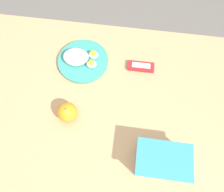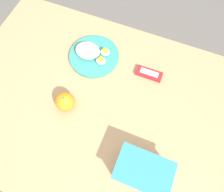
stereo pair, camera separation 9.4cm
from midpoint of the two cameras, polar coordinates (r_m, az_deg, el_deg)
ground_plane at (r=1.65m, az=-0.72°, el=-11.47°), size 10.00×10.00×0.00m
table at (r=1.04m, az=-1.11°, el=-4.16°), size 1.28×0.91×0.71m
food_container at (r=0.87m, az=11.29°, el=-19.24°), size 0.20×0.13×0.10m
orange_fruit at (r=0.93m, az=-9.41°, el=-1.75°), size 0.08×0.08×0.08m
rice_plate at (r=1.06m, az=-2.47°, el=10.53°), size 0.24×0.24×0.06m
candy_bar at (r=1.04m, az=12.22°, el=5.46°), size 0.12×0.05×0.02m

